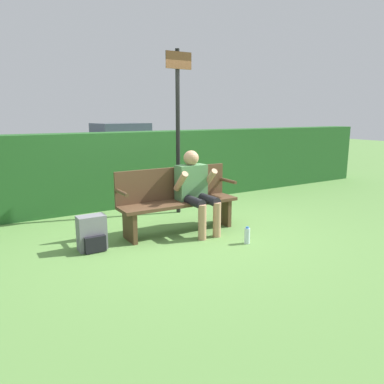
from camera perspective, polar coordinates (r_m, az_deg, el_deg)
name	(u,v)px	position (r m, az deg, el deg)	size (l,w,h in m)	color
ground_plane	(180,232)	(5.42, -1.91, -6.09)	(40.00, 40.00, 0.00)	#5B8942
hedge_back	(127,169)	(7.00, -9.81, 3.49)	(12.00, 0.50, 1.35)	#235623
park_bench	(177,199)	(5.35, -2.30, -1.11)	(1.75, 0.43, 0.91)	#513823
person_seated	(195,187)	(5.31, 0.49, 0.73)	(0.57, 0.65, 1.16)	#4C7F4C
backpack	(92,234)	(4.83, -14.98, -6.18)	(0.34, 0.27, 0.44)	slate
water_bottle	(247,236)	(4.97, 8.39, -6.59)	(0.07, 0.07, 0.23)	silver
signpost	(178,121)	(6.26, -2.14, 10.75)	(0.46, 0.09, 2.68)	black
parked_car	(121,140)	(15.95, -10.78, 7.86)	(4.45, 2.27, 1.30)	silver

